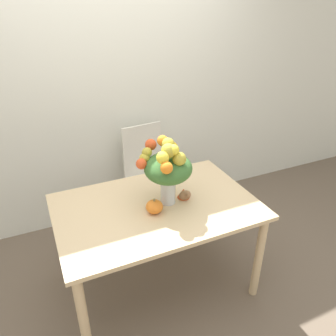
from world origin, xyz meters
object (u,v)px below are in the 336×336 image
at_px(turkey_figurine, 184,194).
at_px(dining_chair_near_window, 149,176).
at_px(flower_vase, 167,167).
at_px(pumpkin, 154,207).

bearing_deg(turkey_figurine, dining_chair_near_window, 87.04).
distance_m(flower_vase, pumpkin, 0.27).
distance_m(flower_vase, dining_chair_near_window, 0.98).
height_order(pumpkin, turkey_figurine, pumpkin).
bearing_deg(flower_vase, pumpkin, -148.71).
height_order(pumpkin, dining_chair_near_window, dining_chair_near_window).
bearing_deg(flower_vase, turkey_figurine, -2.28).
distance_m(pumpkin, dining_chair_near_window, 0.98).
height_order(flower_vase, pumpkin, flower_vase).
relative_size(flower_vase, pumpkin, 4.25).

